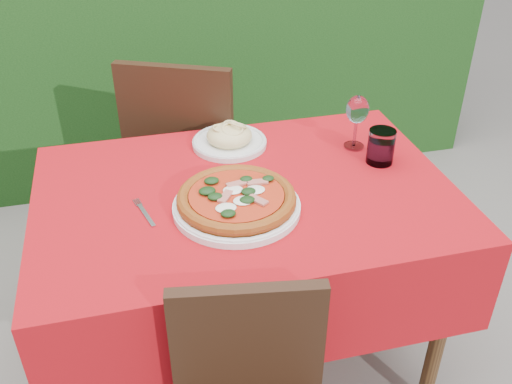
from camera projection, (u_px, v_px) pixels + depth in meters
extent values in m
plane|color=#645F5A|center=(248.00, 357.00, 2.13)|extent=(60.00, 60.00, 0.00)
cube|color=black|center=(177.00, 25.00, 2.96)|extent=(3.20, 0.55, 1.60)
cube|color=#4E3219|center=(246.00, 197.00, 1.74)|extent=(1.20, 0.80, 0.04)
cylinder|color=#4E3219|center=(440.00, 331.00, 1.78)|extent=(0.05, 0.05, 0.70)
cylinder|color=#4E3219|center=(84.00, 251.00, 2.11)|extent=(0.05, 0.05, 0.70)
cylinder|color=#4E3219|center=(356.00, 210.00, 2.33)|extent=(0.05, 0.05, 0.70)
cube|color=#AF0D14|center=(246.00, 232.00, 1.81)|extent=(1.26, 0.86, 0.32)
cube|color=black|center=(248.00, 351.00, 1.37)|extent=(0.37, 0.09, 0.40)
cube|color=black|center=(195.00, 160.00, 2.44)|extent=(0.58, 0.58, 0.04)
cube|color=black|center=(176.00, 126.00, 2.14)|extent=(0.41, 0.22, 0.48)
cylinder|color=black|center=(246.00, 189.00, 2.70)|extent=(0.04, 0.04, 0.44)
cylinder|color=black|center=(171.00, 182.00, 2.76)|extent=(0.04, 0.04, 0.44)
cylinder|color=black|center=(229.00, 237.00, 2.39)|extent=(0.04, 0.04, 0.44)
cylinder|color=black|center=(144.00, 227.00, 2.45)|extent=(0.04, 0.04, 0.44)
cylinder|color=white|center=(237.00, 207.00, 1.63)|extent=(0.37, 0.37, 0.02)
cylinder|color=#AF4F18|center=(237.00, 201.00, 1.62)|extent=(0.41, 0.41, 0.02)
cylinder|color=#9D190A|center=(236.00, 196.00, 1.61)|extent=(0.33, 0.33, 0.01)
cylinder|color=silver|center=(230.00, 143.00, 1.96)|extent=(0.26, 0.26, 0.02)
ellipsoid|color=beige|center=(229.00, 136.00, 1.94)|extent=(0.21, 0.21, 0.07)
cylinder|color=silver|center=(381.00, 147.00, 1.84)|extent=(0.09, 0.09, 0.11)
cylinder|color=#8EACC0|center=(380.00, 151.00, 1.85)|extent=(0.07, 0.07, 0.08)
cylinder|color=silver|center=(354.00, 146.00, 1.95)|extent=(0.07, 0.07, 0.01)
cylinder|color=silver|center=(355.00, 133.00, 1.92)|extent=(0.01, 0.01, 0.10)
ellipsoid|color=silver|center=(358.00, 109.00, 1.88)|extent=(0.08, 0.08, 0.10)
cube|color=#B1B1B8|center=(146.00, 215.00, 1.61)|extent=(0.06, 0.17, 0.00)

